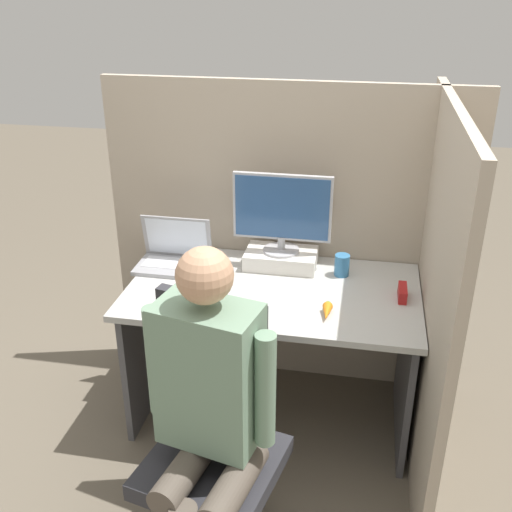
% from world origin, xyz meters
% --- Properties ---
extents(ground_plane, '(12.00, 12.00, 0.00)m').
position_xyz_m(ground_plane, '(0.00, 0.00, 0.00)').
color(ground_plane, '#665B4C').
extents(cubicle_panel_back, '(1.84, 0.04, 1.60)m').
position_xyz_m(cubicle_panel_back, '(0.00, 0.78, 0.80)').
color(cubicle_panel_back, tan).
rests_on(cubicle_panel_back, ground).
extents(cubicle_panel_right, '(0.04, 1.41, 1.60)m').
position_xyz_m(cubicle_panel_right, '(0.69, 0.30, 0.80)').
color(cubicle_panel_right, tan).
rests_on(cubicle_panel_right, ground).
extents(desk, '(1.34, 0.76, 0.73)m').
position_xyz_m(desk, '(0.00, 0.38, 0.54)').
color(desk, '#B7B7B2').
rests_on(desk, ground).
extents(paper_box, '(0.35, 0.21, 0.08)m').
position_xyz_m(paper_box, '(-0.00, 0.62, 0.77)').
color(paper_box, white).
rests_on(paper_box, desk).
extents(monitor, '(0.47, 0.18, 0.39)m').
position_xyz_m(monitor, '(-0.00, 0.62, 1.02)').
color(monitor, '#B2B2B7').
rests_on(monitor, paper_box).
extents(laptop, '(0.35, 0.23, 0.24)m').
position_xyz_m(laptop, '(-0.52, 0.52, 0.78)').
color(laptop, '#99999E').
rests_on(laptop, desk).
extents(mouse, '(0.07, 0.05, 0.04)m').
position_xyz_m(mouse, '(-0.27, 0.29, 0.75)').
color(mouse, gray).
rests_on(mouse, desk).
extents(stapler, '(0.04, 0.13, 0.06)m').
position_xyz_m(stapler, '(0.58, 0.40, 0.76)').
color(stapler, '#A31919').
rests_on(stapler, desk).
extents(carrot_toy, '(0.05, 0.13, 0.05)m').
position_xyz_m(carrot_toy, '(0.26, 0.17, 0.75)').
color(carrot_toy, orange).
rests_on(carrot_toy, desk).
extents(office_chair, '(0.55, 0.61, 0.98)m').
position_xyz_m(office_chair, '(-0.11, -0.34, 0.50)').
color(office_chair, '#2D2D33').
rests_on(office_chair, ground).
extents(person, '(0.47, 0.50, 1.30)m').
position_xyz_m(person, '(-0.07, -0.50, 0.74)').
color(person, brown).
rests_on(person, ground).
extents(coffee_mug, '(0.07, 0.07, 0.11)m').
position_xyz_m(coffee_mug, '(0.30, 0.57, 0.78)').
color(coffee_mug, teal).
rests_on(coffee_mug, desk).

